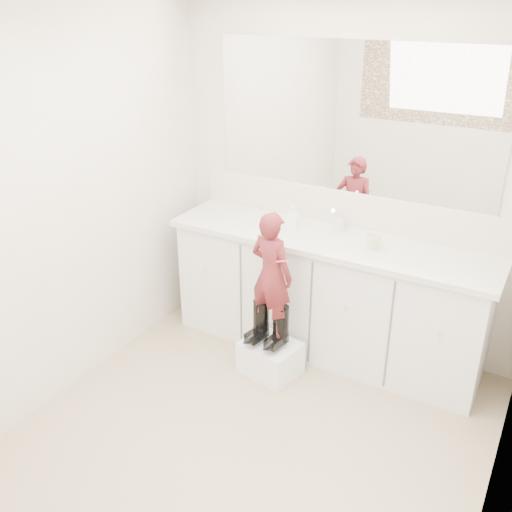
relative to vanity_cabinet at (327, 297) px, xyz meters
The scene contains 15 objects.
floor 1.30m from the vanity_cabinet, 90.00° to the right, with size 3.00×3.00×0.00m, color #947661.
wall_back 0.82m from the vanity_cabinet, 90.00° to the left, with size 2.60×2.60×0.00m, color beige.
wall_left 1.95m from the vanity_cabinet, 136.70° to the right, with size 3.00×3.00×0.00m, color beige.
vanity_cabinet is the anchor object (origin of this frame).
countertop 0.45m from the vanity_cabinet, 90.00° to the right, with size 2.28×0.58×0.04m, color beige.
backsplash 0.64m from the vanity_cabinet, 90.00° to the left, with size 2.28×0.03×0.25m, color beige.
mirror 1.24m from the vanity_cabinet, 90.00° to the left, with size 2.00×0.02×1.00m, color white.
faucet 0.54m from the vanity_cabinet, 90.00° to the left, with size 0.08×0.08×0.10m, color silver.
cup 0.60m from the vanity_cabinet, ahead, with size 0.10×0.10×0.10m, color beige.
soap_bottle 0.62m from the vanity_cabinet, behind, with size 0.07×0.08×0.16m, color white.
step_stool 0.60m from the vanity_cabinet, 112.60° to the right, with size 0.37×0.31×0.24m, color white.
boot_left 0.55m from the vanity_cabinet, 119.86° to the right, with size 0.11×0.21×0.31m, color black, non-canonical shape.
boot_right 0.49m from the vanity_cabinet, 104.49° to the right, with size 0.11×0.21×0.31m, color black, non-canonical shape.
toddler 0.61m from the vanity_cabinet, 112.60° to the right, with size 0.31×0.20×0.85m, color maroon.
toothbrush 0.70m from the vanity_cabinet, 103.98° to the right, with size 0.01×0.01×0.14m, color #D7537C.
Camera 1 is at (1.33, -2.14, 2.41)m, focal length 40.00 mm.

